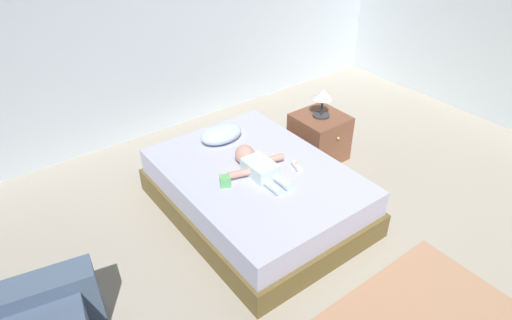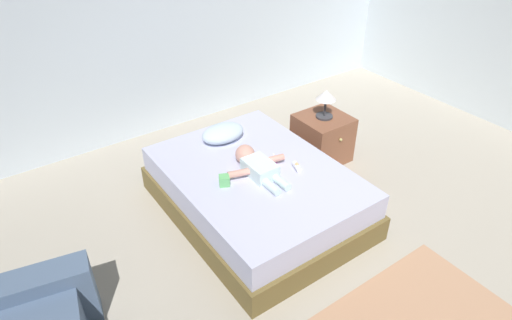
# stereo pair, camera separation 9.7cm
# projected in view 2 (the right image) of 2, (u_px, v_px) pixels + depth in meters

# --- Properties ---
(ground_plane) EXTENTS (8.00, 8.00, 0.00)m
(ground_plane) POSITION_uv_depth(u_px,v_px,m) (373.00, 282.00, 3.19)
(ground_plane) COLOR #AFA695
(bed) EXTENTS (1.32, 1.79, 0.44)m
(bed) POSITION_uv_depth(u_px,v_px,m) (256.00, 192.00, 3.73)
(bed) COLOR brown
(bed) RESTS_ON ground_plane
(pillow) EXTENTS (0.40, 0.27, 0.15)m
(pillow) POSITION_uv_depth(u_px,v_px,m) (223.00, 133.00, 3.96)
(pillow) COLOR silver
(pillow) RESTS_ON bed
(baby) EXTENTS (0.53, 0.60, 0.16)m
(baby) POSITION_uv_depth(u_px,v_px,m) (256.00, 165.00, 3.56)
(baby) COLOR white
(baby) RESTS_ON bed
(toothbrush) EXTENTS (0.09, 0.15, 0.02)m
(toothbrush) POSITION_uv_depth(u_px,v_px,m) (275.00, 160.00, 3.72)
(toothbrush) COLOR #B02EA6
(toothbrush) RESTS_ON bed
(nightstand) EXTENTS (0.47, 0.50, 0.47)m
(nightstand) POSITION_uv_depth(u_px,v_px,m) (322.00, 138.00, 4.42)
(nightstand) COLOR brown
(nightstand) RESTS_ON ground_plane
(lamp) EXTENTS (0.19, 0.19, 0.29)m
(lamp) POSITION_uv_depth(u_px,v_px,m) (326.00, 98.00, 4.18)
(lamp) COLOR #333338
(lamp) RESTS_ON nightstand
(toy_block) EXTENTS (0.11, 0.11, 0.08)m
(toy_block) POSITION_uv_depth(u_px,v_px,m) (224.00, 180.00, 3.42)
(toy_block) COLOR #66C06D
(toy_block) RESTS_ON bed
(baby_bottle) EXTENTS (0.08, 0.12, 0.07)m
(baby_bottle) POSITION_uv_depth(u_px,v_px,m) (297.00, 166.00, 3.61)
(baby_bottle) COLOR white
(baby_bottle) RESTS_ON bed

